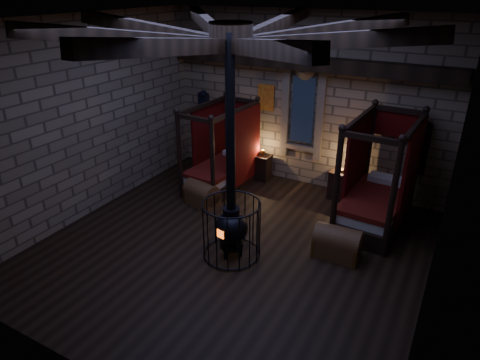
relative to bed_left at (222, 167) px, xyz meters
The scene contains 8 objects.
room 4.21m from the bed_left, 53.85° to the right, with size 7.02×7.02×4.29m.
bed_left is the anchor object (origin of this frame).
bed_right 3.79m from the bed_left, ahead, with size 1.28×2.27×2.31m.
trunk_left 1.11m from the bed_left, 85.35° to the right, with size 0.89×0.69×0.58m.
trunk_right 3.82m from the bed_left, 24.55° to the right, with size 0.87×0.57×0.62m.
nightstand_left 1.12m from the bed_left, 50.57° to the left, with size 0.44×0.42×0.82m.
nightstand_right 2.87m from the bed_left, 15.28° to the left, with size 0.49×0.47×0.76m.
stove 3.05m from the bed_left, 55.80° to the right, with size 1.09×1.09×4.05m.
Camera 1 is at (3.54, -6.13, 4.74)m, focal length 32.00 mm.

